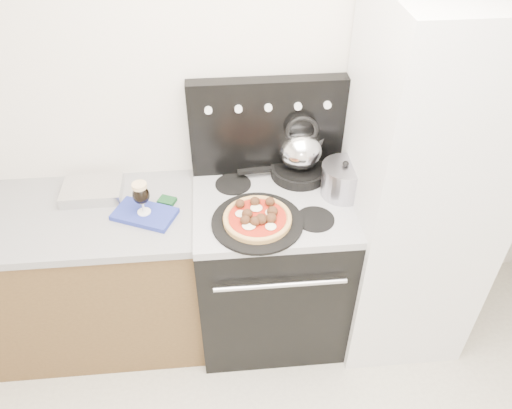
{
  "coord_description": "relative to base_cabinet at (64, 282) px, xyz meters",
  "views": [
    {
      "loc": [
        -0.17,
        -0.66,
        2.44
      ],
      "look_at": [
        -0.01,
        1.05,
        1.01
      ],
      "focal_mm": 35.0,
      "sensor_mm": 36.0,
      "label": 1
    }
  ],
  "objects": [
    {
      "name": "beer_glass",
      "position": [
        0.5,
        -0.06,
        0.58
      ],
      "size": [
        0.08,
        0.08,
        0.17
      ],
      "primitive_type": null,
      "rotation": [
        0.0,
        0.0,
        0.03
      ],
      "color": "black",
      "rests_on": "oven_mitt"
    },
    {
      "name": "pizza",
      "position": [
        1.02,
        -0.18,
        0.53
      ],
      "size": [
        0.39,
        0.39,
        0.04
      ],
      "primitive_type": null,
      "rotation": [
        0.0,
        0.0,
        -0.31
      ],
      "color": "tan",
      "rests_on": "pizza_pan"
    },
    {
      "name": "base_cabinet",
      "position": [
        0.0,
        0.0,
        0.0
      ],
      "size": [
        1.45,
        0.6,
        0.86
      ],
      "primitive_type": "cube",
      "color": "brown",
      "rests_on": "ground"
    },
    {
      "name": "pizza_pan",
      "position": [
        1.02,
        -0.18,
        0.5
      ],
      "size": [
        0.45,
        0.45,
        0.01
      ],
      "primitive_type": "cylinder",
      "rotation": [
        0.0,
        0.0,
        0.08
      ],
      "color": "black",
      "rests_on": "cooktop"
    },
    {
      "name": "stove_body",
      "position": [
        1.1,
        -0.02,
        0.01
      ],
      "size": [
        0.76,
        0.65,
        0.88
      ],
      "primitive_type": "cube",
      "color": "black",
      "rests_on": "ground"
    },
    {
      "name": "skillet",
      "position": [
        1.27,
        0.18,
        0.52
      ],
      "size": [
        0.31,
        0.31,
        0.05
      ],
      "primitive_type": "cylinder",
      "rotation": [
        0.0,
        0.0,
        0.08
      ],
      "color": "black",
      "rests_on": "cooktop"
    },
    {
      "name": "stock_pot",
      "position": [
        1.45,
        0.01,
        0.57
      ],
      "size": [
        0.25,
        0.25,
        0.15
      ],
      "primitive_type": "cylinder",
      "rotation": [
        0.0,
        0.0,
        0.23
      ],
      "color": "#A9A7B2",
      "rests_on": "cooktop"
    },
    {
      "name": "countertop",
      "position": [
        0.0,
        0.0,
        0.45
      ],
      "size": [
        1.48,
        0.63,
        0.04
      ],
      "primitive_type": "cube",
      "color": "gray",
      "rests_on": "base_cabinet"
    },
    {
      "name": "backguard",
      "position": [
        1.1,
        0.25,
        0.74
      ],
      "size": [
        0.76,
        0.08,
        0.5
      ],
      "primitive_type": "cube",
      "color": "black",
      "rests_on": "cooktop"
    },
    {
      "name": "room_shell",
      "position": [
        1.02,
        -0.91,
        0.82
      ],
      "size": [
        3.52,
        3.01,
        2.52
      ],
      "color": "beige",
      "rests_on": "ground"
    },
    {
      "name": "foil_sheet",
      "position": [
        0.23,
        0.13,
        0.5
      ],
      "size": [
        0.29,
        0.21,
        0.06
      ],
      "primitive_type": "cube",
      "rotation": [
        0.0,
        0.0,
        0.01
      ],
      "color": "white",
      "rests_on": "countertop"
    },
    {
      "name": "cooktop",
      "position": [
        1.1,
        -0.02,
        0.47
      ],
      "size": [
        0.76,
        0.65,
        0.04
      ],
      "primitive_type": "cube",
      "color": "#ADADB2",
      "rests_on": "stove_body"
    },
    {
      "name": "oven_mitt",
      "position": [
        0.5,
        -0.06,
        0.48
      ],
      "size": [
        0.33,
        0.27,
        0.02
      ],
      "primitive_type": "cube",
      "rotation": [
        0.0,
        0.0,
        -0.42
      ],
      "color": "navy",
      "rests_on": "countertop"
    },
    {
      "name": "tea_kettle",
      "position": [
        1.27,
        0.18,
        0.66
      ],
      "size": [
        0.23,
        0.23,
        0.24
      ],
      "primitive_type": null,
      "rotation": [
        0.0,
        0.0,
        0.03
      ],
      "color": "#BAB8C7",
      "rests_on": "skillet"
    },
    {
      "name": "fridge",
      "position": [
        1.8,
        -0.05,
        0.52
      ],
      "size": [
        0.64,
        0.68,
        1.9
      ],
      "primitive_type": "cube",
      "color": "silver",
      "rests_on": "ground"
    }
  ]
}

